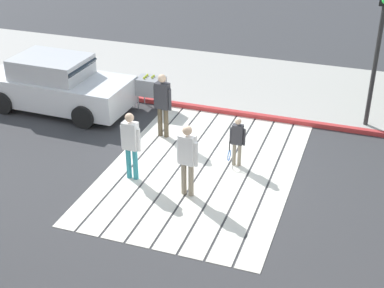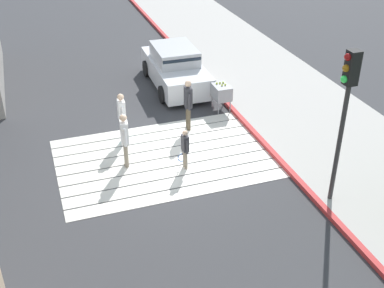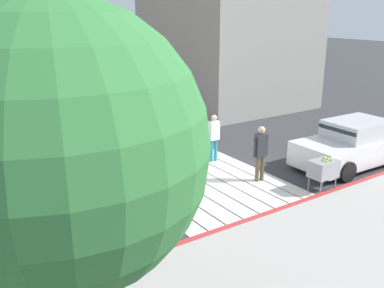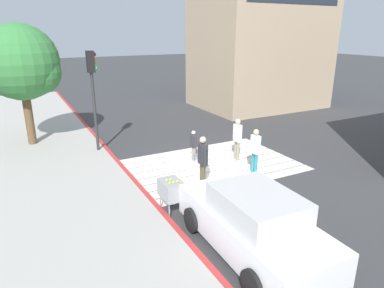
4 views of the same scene
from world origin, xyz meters
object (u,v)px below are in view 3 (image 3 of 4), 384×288
(traffic_light_corner, at_px, (145,127))
(pedestrian_adult_trailing, at_px, (175,139))
(pedestrian_adult_lead, at_px, (261,150))
(pedestrian_child_with_racket, at_px, (184,165))
(car_parked_near_curb, at_px, (353,145))
(pedestrian_adult_side, at_px, (214,135))
(street_tree, at_px, (64,152))
(tennis_ball_cart, at_px, (323,169))

(traffic_light_corner, xyz_separation_m, pedestrian_adult_trailing, (4.73, -3.51, -2.04))
(pedestrian_adult_lead, distance_m, pedestrian_child_with_racket, 2.42)
(car_parked_near_curb, height_order, pedestrian_adult_trailing, pedestrian_adult_trailing)
(pedestrian_adult_lead, xyz_separation_m, pedestrian_adult_side, (2.24, 0.12, -0.05))
(street_tree, bearing_deg, pedestrian_adult_side, -46.27)
(pedestrian_adult_trailing, height_order, pedestrian_child_with_racket, pedestrian_adult_trailing)
(traffic_light_corner, bearing_deg, pedestrian_adult_lead, -65.93)
(car_parked_near_curb, height_order, pedestrian_adult_side, pedestrian_adult_side)
(street_tree, distance_m, pedestrian_adult_side, 10.26)
(pedestrian_adult_lead, relative_size, pedestrian_child_with_racket, 1.39)
(pedestrian_adult_lead, distance_m, pedestrian_adult_side, 2.24)
(tennis_ball_cart, bearing_deg, pedestrian_adult_side, 16.59)
(pedestrian_adult_trailing, bearing_deg, pedestrian_adult_lead, -147.55)
(pedestrian_adult_lead, height_order, pedestrian_child_with_racket, pedestrian_adult_lead)
(traffic_light_corner, height_order, pedestrian_adult_trailing, traffic_light_corner)
(traffic_light_corner, xyz_separation_m, pedestrian_adult_side, (4.50, -4.95, -2.06))
(car_parked_near_curb, height_order, street_tree, street_tree)
(pedestrian_adult_trailing, bearing_deg, street_tree, 141.06)
(car_parked_near_curb, bearing_deg, street_tree, 109.82)
(car_parked_near_curb, bearing_deg, pedestrian_adult_lead, 79.16)
(tennis_ball_cart, height_order, pedestrian_adult_trailing, pedestrian_adult_trailing)
(pedestrian_adult_lead, bearing_deg, traffic_light_corner, 114.07)
(traffic_light_corner, height_order, street_tree, street_tree)
(pedestrian_adult_side, height_order, pedestrian_child_with_racket, pedestrian_adult_side)
(tennis_ball_cart, xyz_separation_m, pedestrian_adult_trailing, (4.05, 2.58, 0.30))
(pedestrian_child_with_racket, bearing_deg, pedestrian_adult_lead, -110.79)
(traffic_light_corner, bearing_deg, pedestrian_adult_side, -47.71)
(pedestrian_adult_trailing, distance_m, pedestrian_adult_side, 1.46)
(tennis_ball_cart, bearing_deg, street_tree, 110.02)
(traffic_light_corner, relative_size, pedestrian_adult_lead, 2.40)
(car_parked_near_curb, bearing_deg, pedestrian_child_with_racket, 75.22)
(car_parked_near_curb, height_order, pedestrian_child_with_racket, car_parked_near_curb)
(tennis_ball_cart, height_order, pedestrian_adult_side, pedestrian_adult_side)
(traffic_light_corner, height_order, pedestrian_child_with_racket, traffic_light_corner)
(pedestrian_adult_lead, distance_m, pedestrian_adult_trailing, 2.92)
(pedestrian_adult_side, bearing_deg, street_tree, 133.73)
(car_parked_near_curb, distance_m, street_tree, 11.92)
(car_parked_near_curb, xyz_separation_m, pedestrian_adult_lead, (0.69, 3.60, 0.29))
(pedestrian_adult_side, xyz_separation_m, pedestrian_child_with_racket, (-1.38, 2.12, -0.26))
(tennis_ball_cart, distance_m, pedestrian_adult_lead, 1.91)
(car_parked_near_curb, relative_size, traffic_light_corner, 1.02)
(pedestrian_adult_trailing, xyz_separation_m, pedestrian_adult_side, (-0.23, -1.44, -0.02))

